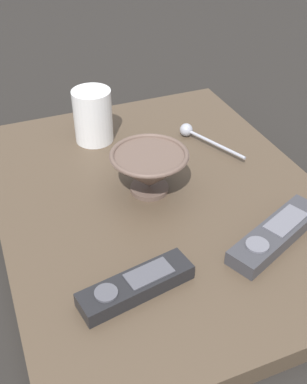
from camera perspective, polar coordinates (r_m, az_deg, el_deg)
The scene contains 7 objects.
ground_plane at distance 0.79m, azimuth 0.85°, elevation -2.05°, with size 6.00×6.00×0.00m, color black.
table at distance 0.78m, azimuth 0.86°, elevation -1.15°, with size 0.52×0.67×0.03m.
cereal_bowl at distance 0.76m, azimuth -0.51°, elevation 2.73°, with size 0.13×0.13×0.07m.
coffee_mug at distance 0.90m, azimuth -7.39°, elevation 9.17°, with size 0.07×0.07×0.10m.
teaspoon at distance 0.92m, azimuth 4.79°, elevation 7.18°, with size 0.07×0.15×0.03m.
tv_remote_near at distance 0.61m, azimuth -2.14°, elevation -11.31°, with size 0.16×0.07×0.03m.
tv_remote_far at distance 0.70m, azimuth 14.70°, elevation -4.97°, with size 0.19×0.11×0.03m.
Camera 1 is at (0.24, 0.57, 0.50)m, focal length 43.79 mm.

